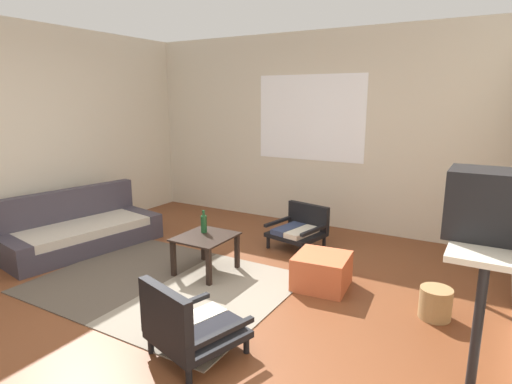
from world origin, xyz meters
name	(u,v)px	position (x,y,z in m)	size (l,w,h in m)	color
ground_plane	(172,307)	(0.00, 0.00, 0.00)	(7.80, 7.80, 0.00)	brown
far_wall_with_window	(311,131)	(0.00, 3.06, 1.35)	(5.60, 0.13, 2.70)	beige
side_wall_left	(11,137)	(-2.66, 0.30, 1.35)	(0.12, 6.60, 2.70)	beige
area_rug	(163,283)	(-0.40, 0.33, 0.01)	(2.40, 1.84, 0.01)	#4C4238
couch	(79,231)	(-2.01, 0.62, 0.21)	(1.10, 1.91, 0.69)	#38333D
coffee_table	(206,243)	(-0.20, 0.78, 0.32)	(0.53, 0.59, 0.40)	black
armchair_by_window	(300,228)	(0.33, 2.00, 0.24)	(0.69, 0.66, 0.51)	black
armchair_striped_foreground	(188,326)	(0.60, -0.50, 0.24)	(0.70, 0.72, 0.59)	black
ottoman_orange	(322,271)	(0.98, 1.06, 0.16)	(0.50, 0.50, 0.32)	#BC5633
console_shelf	(488,243)	(2.35, 0.77, 0.78)	(0.45, 1.44, 0.88)	beige
crt_television	(492,204)	(2.35, 0.57, 1.11)	(0.56, 0.42, 0.46)	black
clay_vase	(493,204)	(2.35, 1.04, 1.01)	(0.21, 0.21, 0.33)	#A87047
glass_bottle	(204,223)	(-0.28, 0.87, 0.50)	(0.06, 0.06, 0.24)	#194723
wicker_basket	(435,303)	(2.03, 0.97, 0.13)	(0.26, 0.26, 0.26)	#9E7A4C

